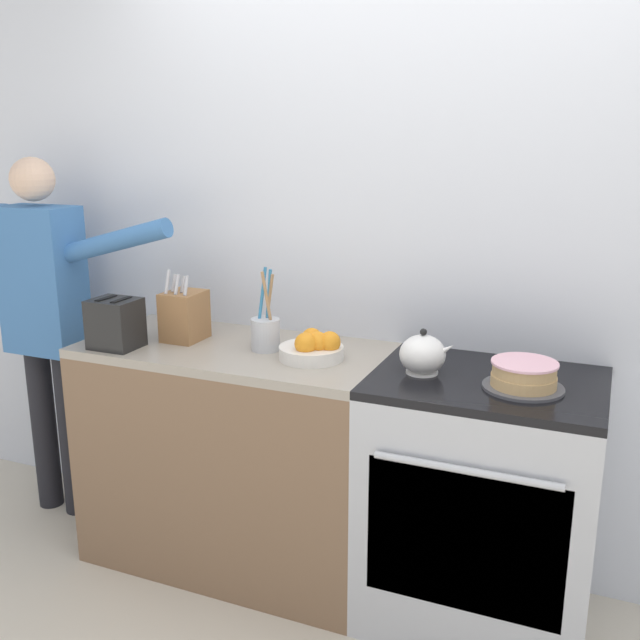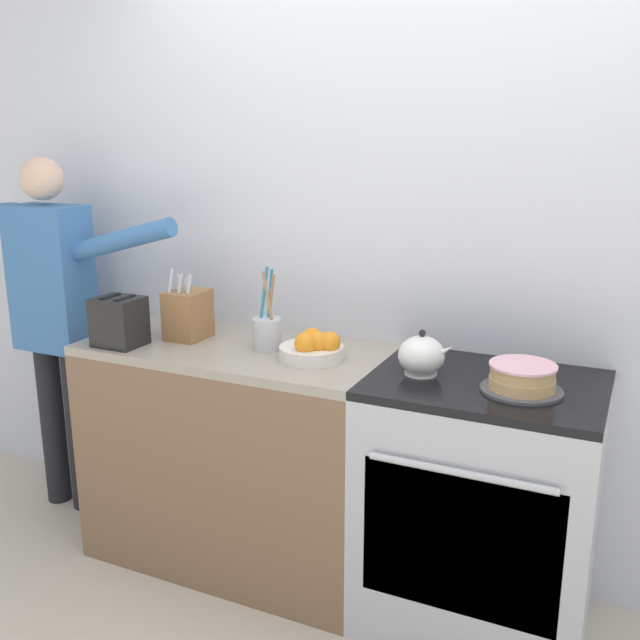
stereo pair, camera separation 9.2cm
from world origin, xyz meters
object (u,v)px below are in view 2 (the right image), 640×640
object	(u,v)px
stove_range	(479,505)
person_baker	(56,307)
layer_cake	(522,379)
tea_kettle	(422,356)
knife_block	(188,314)
fruit_bowl	(313,348)
utensil_crock	(267,331)
toaster	(119,321)

from	to	relation	value
stove_range	person_baker	xyz separation A→B (m)	(-1.93, 0.03, 0.51)
stove_range	layer_cake	size ratio (longest dim) A/B	3.52
tea_kettle	person_baker	distance (m)	1.71
layer_cake	knife_block	size ratio (longest dim) A/B	0.91
stove_range	knife_block	size ratio (longest dim) A/B	3.19
knife_block	person_baker	distance (m)	0.73
stove_range	fruit_bowl	xyz separation A→B (m)	(-0.62, -0.03, 0.50)
stove_range	fruit_bowl	bearing A→B (deg)	-177.26
knife_block	fruit_bowl	bearing A→B (deg)	-3.98
knife_block	utensil_crock	xyz separation A→B (m)	(0.36, -0.00, -0.03)
knife_block	utensil_crock	distance (m)	0.36
stove_range	layer_cake	xyz separation A→B (m)	(0.12, -0.05, 0.50)
layer_cake	toaster	bearing A→B (deg)	-174.97
stove_range	utensil_crock	xyz separation A→B (m)	(-0.84, 0.01, 0.53)
utensil_crock	fruit_bowl	world-z (taller)	utensil_crock
stove_range	layer_cake	distance (m)	0.52
fruit_bowl	toaster	distance (m)	0.77
stove_range	person_baker	size ratio (longest dim) A/B	0.57
tea_kettle	layer_cake	bearing A→B (deg)	-4.38
knife_block	layer_cake	bearing A→B (deg)	-2.70
stove_range	knife_block	distance (m)	1.32
person_baker	fruit_bowl	bearing A→B (deg)	-11.45
fruit_bowl	person_baker	size ratio (longest dim) A/B	0.15
utensil_crock	person_baker	distance (m)	1.09
stove_range	person_baker	bearing A→B (deg)	179.04
toaster	person_baker	world-z (taller)	person_baker
toaster	tea_kettle	bearing A→B (deg)	7.75
layer_cake	toaster	distance (m)	1.51
utensil_crock	fruit_bowl	bearing A→B (deg)	-10.11
stove_range	utensil_crock	size ratio (longest dim) A/B	2.90
tea_kettle	knife_block	bearing A→B (deg)	177.89
layer_cake	person_baker	size ratio (longest dim) A/B	0.16
utensil_crock	layer_cake	bearing A→B (deg)	-3.60
stove_range	person_baker	distance (m)	1.99
layer_cake	tea_kettle	size ratio (longest dim) A/B	1.34
knife_block	person_baker	xyz separation A→B (m)	(-0.73, 0.02, -0.05)
layer_cake	fruit_bowl	distance (m)	0.75
person_baker	toaster	bearing A→B (deg)	-30.39
knife_block	fruit_bowl	xyz separation A→B (m)	(0.57, -0.04, -0.06)
stove_range	toaster	size ratio (longest dim) A/B	4.73
tea_kettle	person_baker	size ratio (longest dim) A/B	0.12
layer_cake	utensil_crock	world-z (taller)	utensil_crock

